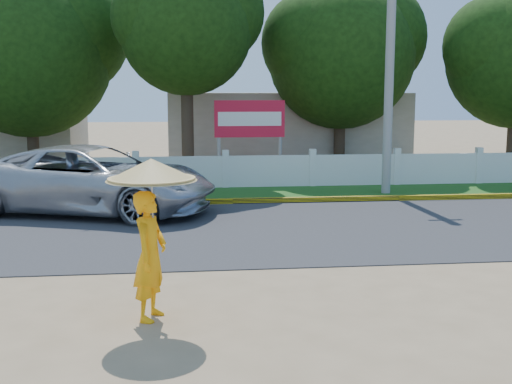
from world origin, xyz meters
TOP-DOWN VIEW (x-y plane):
  - ground at (0.00, 0.00)m, footprint 120.00×120.00m
  - road at (0.00, 4.50)m, footprint 60.00×7.00m
  - grass_verge at (0.00, 9.75)m, footprint 60.00×3.50m
  - curb at (0.00, 8.05)m, footprint 40.00×0.18m
  - fence at (0.00, 11.20)m, footprint 40.00×0.10m
  - building_near at (3.00, 18.00)m, footprint 10.00×6.00m
  - utility_pole at (5.04, 9.40)m, footprint 0.28×0.28m
  - vehicle at (-3.85, 7.07)m, footprint 7.24×5.07m
  - monk_with_parasol at (-1.88, -1.36)m, footprint 1.28×1.28m
  - billboard at (0.94, 12.30)m, footprint 2.50×0.13m
  - tree_row at (4.06, 14.25)m, footprint 41.48×8.19m

SIDE VIEW (x-z plane):
  - ground at x=0.00m, z-range 0.00..0.00m
  - road at x=0.00m, z-range 0.00..0.02m
  - grass_verge at x=0.00m, z-range 0.00..0.03m
  - curb at x=0.00m, z-range 0.00..0.16m
  - fence at x=0.00m, z-range 0.00..1.10m
  - vehicle at x=-3.85m, z-range 0.00..1.84m
  - monk_with_parasol at x=-1.88m, z-range 0.35..2.69m
  - building_near at x=3.00m, z-range 0.00..3.20m
  - billboard at x=0.94m, z-range 0.67..3.62m
  - utility_pole at x=5.04m, z-range 0.00..7.08m
  - tree_row at x=4.06m, z-range 0.66..8.88m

